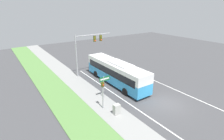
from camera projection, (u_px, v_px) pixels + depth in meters
ground_plane at (167, 103)px, 19.72m from camera, size 80.00×80.00×0.00m
sidewalk at (124, 122)px, 16.38m from camera, size 2.80×80.00×0.12m
grass_verge at (94, 136)px, 14.68m from camera, size 3.60×80.00×0.10m
lane_divider_near at (144, 114)px, 17.79m from camera, size 0.14×30.00×0.01m
lane_divider_far at (186, 94)px, 21.64m from camera, size 0.14×30.00×0.01m
bus at (116, 71)px, 24.14m from camera, size 2.61×11.52×3.27m
signal_gantry at (87, 46)px, 26.20m from camera, size 6.00×0.41×6.45m
pedestrian_signal at (103, 91)px, 17.84m from camera, size 0.28×0.34×3.10m
street_sign at (104, 83)px, 20.08m from camera, size 1.35×0.08×2.80m
utility_cabinet at (117, 109)px, 17.33m from camera, size 0.66×0.47×1.09m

